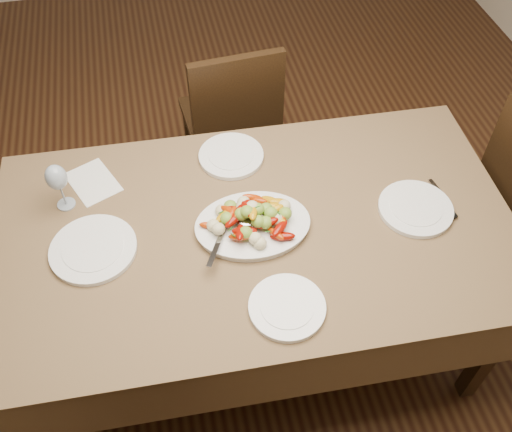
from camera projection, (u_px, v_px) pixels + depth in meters
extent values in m
plane|color=#361E10|center=(202.00, 301.00, 2.69)|extent=(6.00, 6.00, 0.00)
cube|color=brown|center=(256.00, 286.00, 2.30)|extent=(1.88, 1.11, 0.76)
ellipsoid|color=white|center=(253.00, 226.00, 1.99)|extent=(0.40, 0.30, 0.02)
cylinder|color=white|center=(93.00, 249.00, 1.93)|extent=(0.29, 0.29, 0.02)
cylinder|color=white|center=(415.00, 209.00, 2.05)|extent=(0.27, 0.27, 0.02)
cylinder|color=white|center=(231.00, 156.00, 2.22)|extent=(0.25, 0.25, 0.02)
cylinder|color=white|center=(287.00, 307.00, 1.79)|extent=(0.24, 0.24, 0.02)
cube|color=silver|center=(93.00, 182.00, 2.14)|extent=(0.22, 0.25, 0.00)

